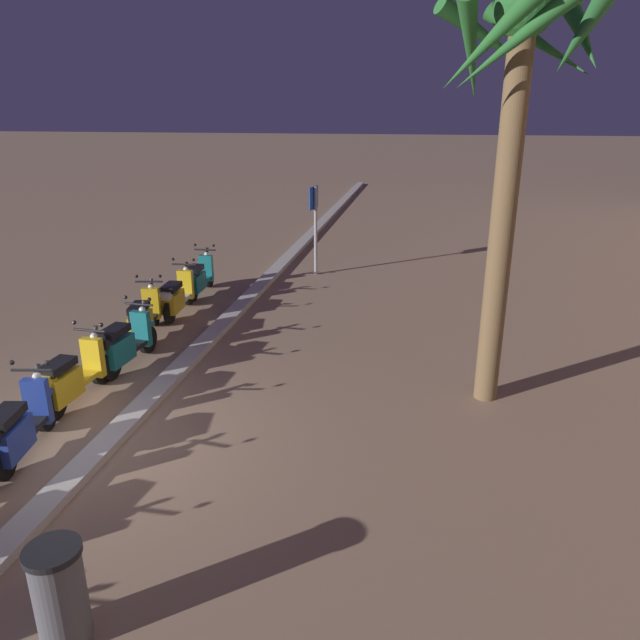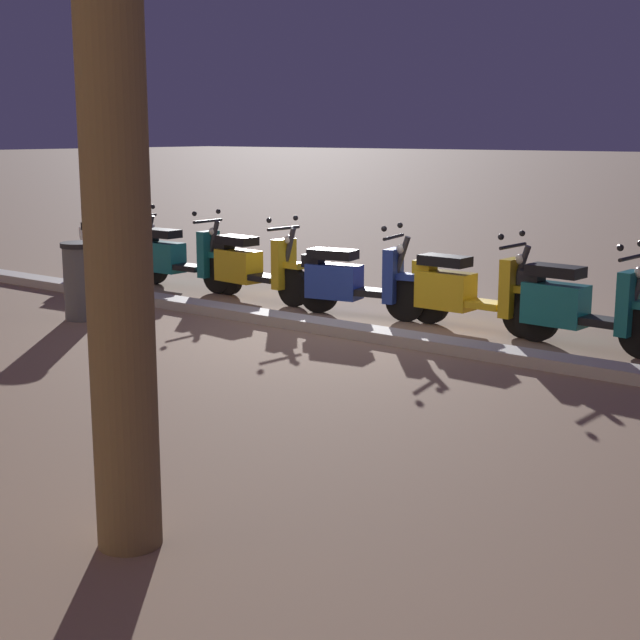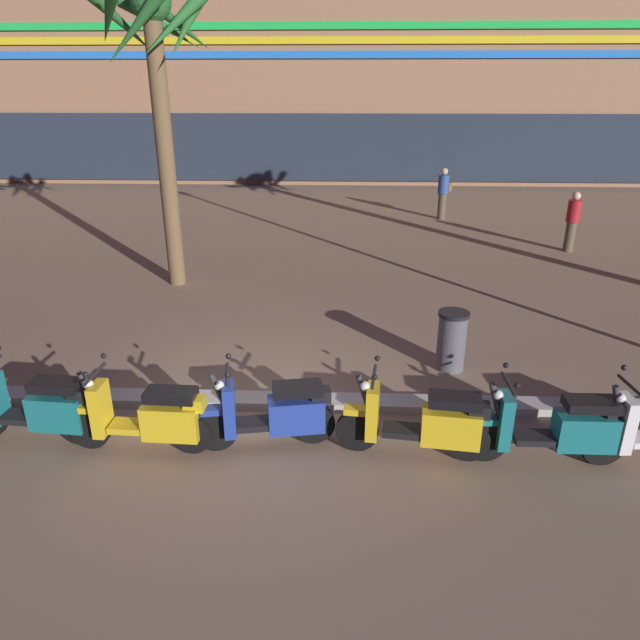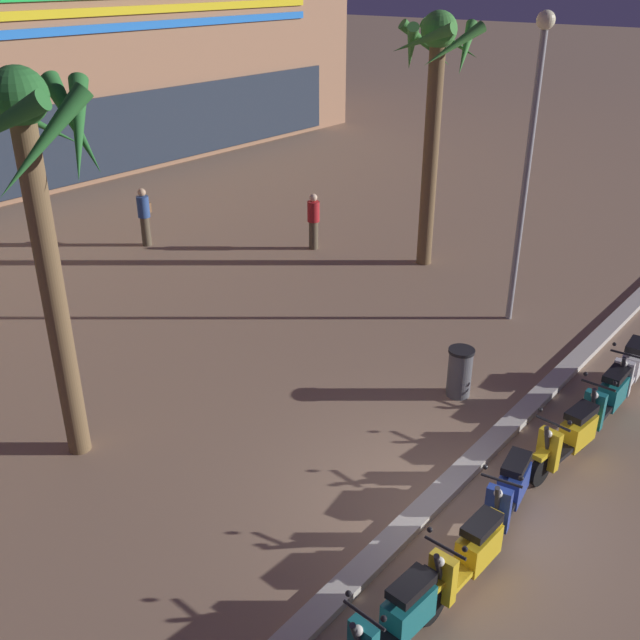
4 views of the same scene
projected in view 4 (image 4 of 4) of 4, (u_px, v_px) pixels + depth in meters
ground_plane at (445, 508)px, 10.61m from camera, size 200.00×200.00×0.00m
curb_strip at (434, 499)px, 10.69m from camera, size 60.00×0.36×0.12m
scooter_teal_tail_end at (395, 622)px, 8.20m from camera, size 1.74×0.56×1.17m
scooter_yellow_mid_rear at (468, 557)px, 9.11m from camera, size 1.79×0.56×1.17m
scooter_blue_mid_centre at (509, 491)px, 10.26m from camera, size 1.72×0.63×1.17m
scooter_yellow_lead_nearest at (569, 437)px, 11.42m from camera, size 1.84×0.59×1.17m
scooter_teal_far_back at (607, 398)px, 12.46m from camera, size 1.87×0.56×1.17m
scooter_white_last_in_row at (630, 368)px, 13.40m from camera, size 1.80×0.56×1.17m
palm_tree_by_mall_entrance at (435, 85)px, 17.44m from camera, size 2.18×2.22×6.26m
palm_tree_mid_walkway at (33, 179)px, 9.95m from camera, size 2.38×2.38×6.01m
pedestrian_strolling_near_curb at (313, 220)px, 20.09m from camera, size 0.34×0.34×1.58m
pedestrian_window_shopping at (144, 215)px, 20.33m from camera, size 0.46×0.34×1.65m
litter_bin at (460, 372)px, 13.23m from camera, size 0.48×0.48×0.95m
street_lamp at (530, 143)px, 14.66m from camera, size 0.36×0.36×6.43m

